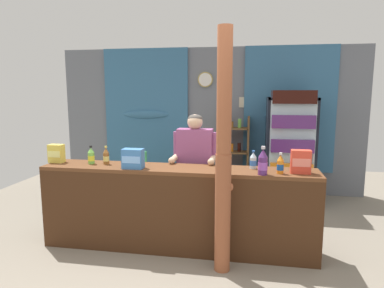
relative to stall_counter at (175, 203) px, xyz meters
name	(u,v)px	position (x,y,z in m)	size (l,w,h in m)	color
ground_plane	(191,226)	(0.04, 0.78, -0.58)	(7.62, 7.62, 0.00)	gray
back_wall_curtained	(209,119)	(0.06, 2.58, 0.74)	(5.46, 0.22, 2.58)	slate
stall_counter	(175,203)	(0.00, 0.00, 0.00)	(3.12, 0.47, 0.96)	brown
timber_post	(223,159)	(0.55, -0.30, 0.58)	(0.18, 0.16, 2.42)	#995133
drink_fridge	(290,142)	(1.44, 2.00, 0.43)	(0.76, 0.71, 1.83)	black
bottle_shelf_rack	(235,155)	(0.55, 2.32, 0.14)	(0.48, 0.28, 1.39)	brown
plastic_lawn_chair	(131,174)	(-1.08, 1.55, -0.09)	(0.55, 0.55, 0.86)	#4CC675
shopkeeper	(195,159)	(0.13, 0.55, 0.39)	(0.55, 0.42, 1.54)	#28282D
soda_bottle_grape_soda	(263,163)	(0.94, -0.07, 0.51)	(0.10, 0.10, 0.30)	#56286B
soda_bottle_water	(253,161)	(0.84, 0.20, 0.47)	(0.08, 0.08, 0.20)	silver
soda_bottle_lime_soda	(91,156)	(-1.05, 0.13, 0.47)	(0.08, 0.08, 0.22)	#75C64C
soda_bottle_orange_soda	(280,165)	(1.12, 0.01, 0.48)	(0.07, 0.07, 0.22)	orange
soda_bottle_iced_tea	(106,156)	(-0.86, 0.14, 0.47)	(0.07, 0.07, 0.22)	brown
snack_box_instant_noodle	(56,153)	(-1.50, 0.14, 0.49)	(0.17, 0.11, 0.22)	#EAD14C
snack_box_biscuit	(133,159)	(-0.48, -0.02, 0.49)	(0.23, 0.14, 0.22)	#3D75B7
snack_box_crackers	(301,162)	(1.33, 0.06, 0.51)	(0.20, 0.11, 0.25)	#E5422D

